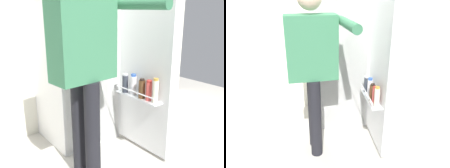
% 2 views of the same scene
% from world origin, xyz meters
% --- Properties ---
extents(ground_plane, '(5.86, 5.86, 0.00)m').
position_xyz_m(ground_plane, '(0.00, 0.00, 0.00)').
color(ground_plane, '#B7B2A8').
extents(kitchen_wall, '(4.40, 0.10, 2.56)m').
position_xyz_m(kitchen_wall, '(0.00, 0.94, 1.28)').
color(kitchen_wall, silver).
rests_on(kitchen_wall, ground_plane).
extents(refrigerator, '(0.72, 1.29, 1.68)m').
position_xyz_m(refrigerator, '(0.03, 0.51, 0.84)').
color(refrigerator, white).
rests_on(refrigerator, ground_plane).
extents(person, '(0.61, 0.78, 1.71)m').
position_xyz_m(person, '(-0.33, -0.13, 1.04)').
color(person, black).
rests_on(person, ground_plane).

